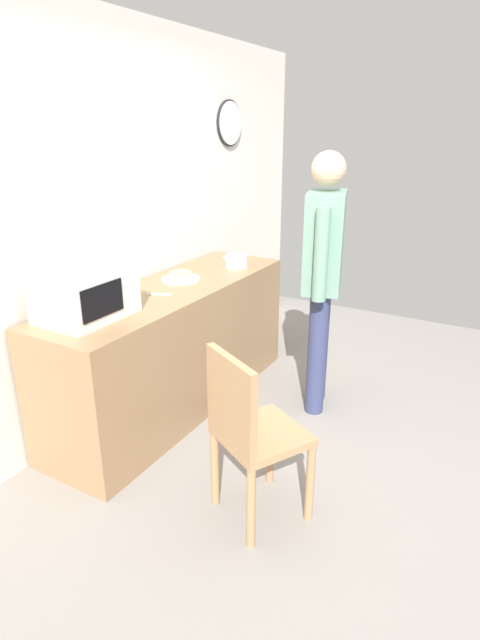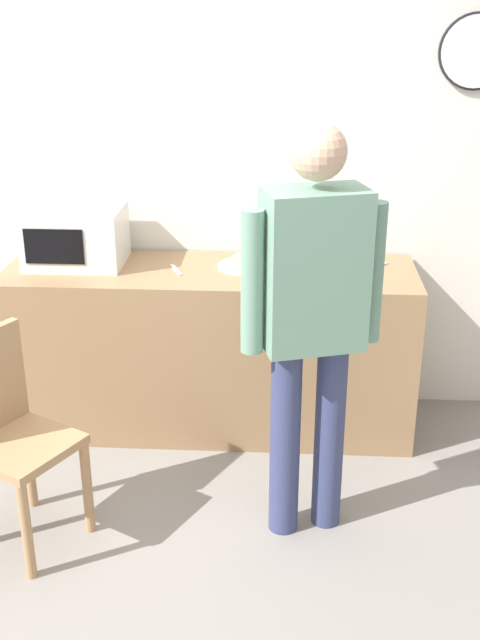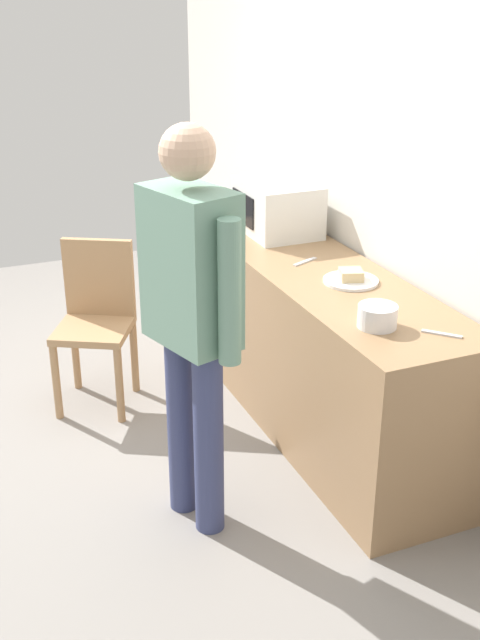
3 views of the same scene
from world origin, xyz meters
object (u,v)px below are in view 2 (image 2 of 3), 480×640
object	(u,v)px
spoon_utensil	(176,270)
wooden_chair	(8,430)
salad_bowl	(345,271)
person_standing	(312,309)
microwave	(75,236)
sandwich_plate	(244,264)
fork_utensil	(376,266)

from	to	relation	value
spoon_utensil	wooden_chair	xyz separation A→B (m)	(-0.59, -1.00, -0.38)
wooden_chair	salad_bowl	bearing A→B (deg)	32.25
person_standing	wooden_chair	xyz separation A→B (m)	(-1.26, -0.14, -0.52)
microwave	wooden_chair	size ratio (longest dim) A/B	0.53
sandwich_plate	salad_bowl	world-z (taller)	salad_bowl
salad_bowl	wooden_chair	xyz separation A→B (m)	(-1.45, -0.91, -0.42)
microwave	salad_bowl	size ratio (longest dim) A/B	2.93
sandwich_plate	fork_utensil	world-z (taller)	sandwich_plate
sandwich_plate	wooden_chair	xyz separation A→B (m)	(-0.94, -1.08, -0.39)
person_standing	fork_utensil	bearing A→B (deg)	69.77
salad_bowl	spoon_utensil	world-z (taller)	salad_bowl
person_standing	wooden_chair	size ratio (longest dim) A/B	1.90
sandwich_plate	wooden_chair	distance (m)	1.48
microwave	sandwich_plate	bearing A→B (deg)	-0.79
salad_bowl	sandwich_plate	bearing A→B (deg)	162.02
fork_utensil	wooden_chair	bearing A→B (deg)	-145.35
sandwich_plate	spoon_utensil	world-z (taller)	sandwich_plate
person_standing	microwave	bearing A→B (deg)	141.75
wooden_chair	microwave	bearing A→B (deg)	87.27
microwave	sandwich_plate	size ratio (longest dim) A/B	1.84
microwave	spoon_utensil	distance (m)	0.56
fork_utensil	wooden_chair	xyz separation A→B (m)	(-1.62, -1.12, -0.38)
salad_bowl	spoon_utensil	distance (m)	0.86
spoon_utensil	person_standing	distance (m)	1.11
sandwich_plate	person_standing	xyz separation A→B (m)	(0.32, -0.94, 0.13)
microwave	spoon_utensil	world-z (taller)	microwave
microwave	sandwich_plate	xyz separation A→B (m)	(0.88, -0.01, -0.13)
spoon_utensil	wooden_chair	world-z (taller)	wooden_chair
microwave	spoon_utensil	bearing A→B (deg)	-9.30
person_standing	wooden_chair	world-z (taller)	person_standing
microwave	person_standing	world-z (taller)	person_standing
sandwich_plate	person_standing	distance (m)	1.00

